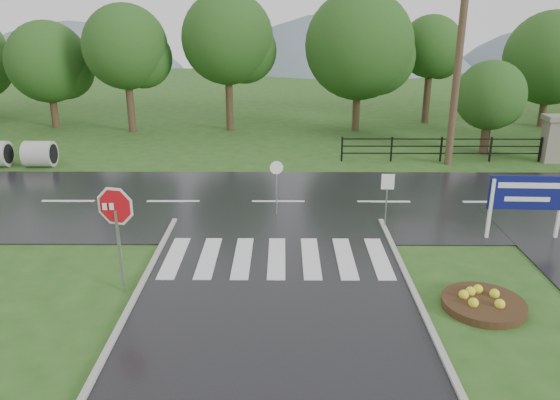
{
  "coord_description": "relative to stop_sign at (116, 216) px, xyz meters",
  "views": [
    {
      "loc": [
        0.19,
        -9.51,
        6.92
      ],
      "look_at": [
        0.09,
        6.0,
        1.5
      ],
      "focal_mm": 35.0,
      "sensor_mm": 36.0,
      "label": 1
    }
  ],
  "objects": [
    {
      "name": "reg_sign_round",
      "position": [
        3.91,
        5.53,
        -0.79
      ],
      "size": [
        0.46,
        0.11,
        2.01
      ],
      "color": "#939399",
      "rests_on": "ground"
    },
    {
      "name": "estate_billboard",
      "position": [
        11.75,
        3.52,
        -0.64
      ],
      "size": [
        2.39,
        0.16,
        2.09
      ],
      "color": "silver",
      "rests_on": "ground"
    },
    {
      "name": "hills",
      "position": [
        7.45,
        61.92,
        -17.61
      ],
      "size": [
        102.0,
        48.0,
        48.0
      ],
      "color": "slate",
      "rests_on": "ground"
    },
    {
      "name": "entrance_tree_left",
      "position": [
        14.31,
        14.42,
        0.86
      ],
      "size": [
        3.4,
        3.4,
        4.65
      ],
      "color": "#3D2B1C",
      "rests_on": "ground"
    },
    {
      "name": "flower_bed",
      "position": [
        9.06,
        -0.79,
        -1.93
      ],
      "size": [
        2.01,
        2.01,
        0.4
      ],
      "color": "#332111",
      "rests_on": "ground"
    },
    {
      "name": "main_road",
      "position": [
        3.95,
        6.92,
        -2.08
      ],
      "size": [
        90.0,
        8.0,
        0.04
      ],
      "primitive_type": "cube",
      "color": "black",
      "rests_on": "ground"
    },
    {
      "name": "utility_pole_east",
      "position": [
        11.94,
        12.42,
        3.04
      ],
      "size": [
        1.73,
        0.68,
        10.08
      ],
      "color": "#473523",
      "rests_on": "ground"
    },
    {
      "name": "pillar_west",
      "position": [
        16.95,
        12.92,
        -0.9
      ],
      "size": [
        1.0,
        1.0,
        2.24
      ],
      "color": "gray",
      "rests_on": "ground"
    },
    {
      "name": "reg_sign_small",
      "position": [
        7.54,
        4.34,
        -0.71
      ],
      "size": [
        0.42,
        0.06,
        1.9
      ],
      "color": "#939399",
      "rests_on": "ground"
    },
    {
      "name": "stop_sign",
      "position": [
        0.0,
        0.0,
        0.0
      ],
      "size": [
        1.3,
        0.35,
        3.02
      ],
      "color": "#939399",
      "rests_on": "ground"
    },
    {
      "name": "ground",
      "position": [
        3.95,
        -3.08,
        -2.08
      ],
      "size": [
        120.0,
        120.0,
        0.0
      ],
      "primitive_type": "plane",
      "color": "#29521B",
      "rests_on": "ground"
    },
    {
      "name": "crosswalk",
      "position": [
        3.95,
        1.92,
        -2.02
      ],
      "size": [
        6.5,
        2.8,
        0.02
      ],
      "color": "silver",
      "rests_on": "ground"
    },
    {
      "name": "treeline",
      "position": [
        4.95,
        20.92,
        -2.08
      ],
      "size": [
        83.2,
        5.2,
        10.0
      ],
      "color": "#1E4716",
      "rests_on": "ground"
    },
    {
      "name": "fence_west",
      "position": [
        11.7,
        12.92,
        -1.36
      ],
      "size": [
        9.58,
        0.08,
        1.2
      ],
      "color": "black",
      "rests_on": "ground"
    }
  ]
}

